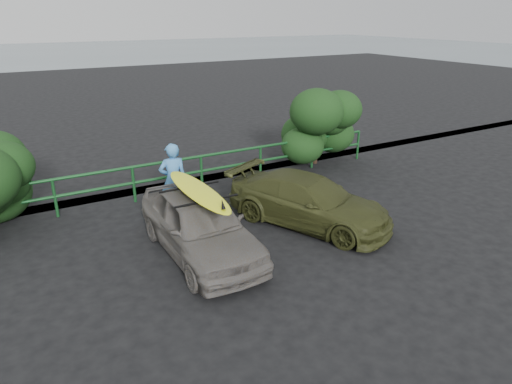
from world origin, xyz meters
TOP-DOWN VIEW (x-y plane):
  - ground at (0.00, 0.00)m, footprint 80.00×80.00m
  - ocean at (0.00, 60.00)m, footprint 200.00×200.00m
  - guardrail at (0.00, 5.00)m, footprint 14.00×0.08m
  - shrub_right at (5.00, 5.50)m, footprint 3.20×2.40m
  - sedan at (-0.59, 1.44)m, footprint 1.61×3.99m
  - olive_vehicle at (2.30, 1.49)m, footprint 3.26×4.44m
  - man at (-0.35, 3.63)m, footprint 0.75×0.56m
  - roof_rack at (-0.59, 1.44)m, footprint 1.36×0.95m
  - surfboard at (-0.59, 1.44)m, footprint 0.59×2.84m

SIDE VIEW (x-z plane):
  - ground at x=0.00m, z-range 0.00..0.00m
  - ocean at x=0.00m, z-range 0.00..0.00m
  - guardrail at x=0.00m, z-range 0.00..1.04m
  - olive_vehicle at x=2.30m, z-range 0.00..1.20m
  - sedan at x=-0.59m, z-range 0.00..1.36m
  - man at x=-0.35m, z-range 0.00..1.90m
  - shrub_right at x=5.00m, z-range 0.00..2.43m
  - roof_rack at x=-0.59m, z-range 1.36..1.41m
  - surfboard at x=-0.59m, z-range 1.41..1.49m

